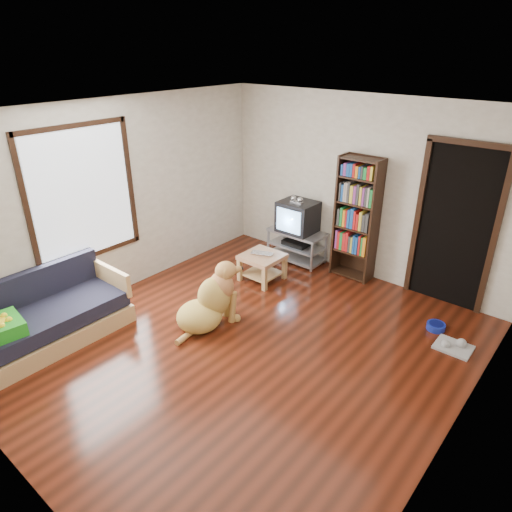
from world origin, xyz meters
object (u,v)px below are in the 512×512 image
Objects in this scene: dog_bowl at (436,326)px; coffee_table at (262,262)px; crt_tv at (299,216)px; sofa at (48,320)px; tv_stand at (297,244)px; laptop at (261,255)px; dog at (210,303)px; bookshelf at (357,213)px; grey_rag at (453,347)px.

coffee_table is at bearing -171.61° from dog_bowl.
crt_tv is 0.32× the size of sofa.
coffee_table is (0.00, -0.88, 0.01)m from tv_stand.
crt_tv is at bearing 90.22° from coffee_table.
tv_stand reaches higher than dog_bowl.
laptop is 0.36× the size of tv_stand.
laptop is 0.92m from tv_stand.
crt_tv is (-2.46, 0.54, 0.70)m from dog_bowl.
crt_tv reaches higher than sofa.
crt_tv reaches higher than dog.
laptop is 0.56× the size of crt_tv.
bookshelf is (0.95, 0.09, 0.73)m from tv_stand.
bookshelf is 1.76× the size of dog.
grey_rag is 2.90m from dog.
laptop is 1.47× the size of dog_bowl.
grey_rag is 0.22× the size of sofa.
coffee_table is (-0.95, -0.97, -0.72)m from bookshelf.
crt_tv reaches higher than coffee_table.
bookshelf is at bearing 5.63° from tv_stand.
bookshelf is (-1.51, 0.61, 0.96)m from dog_bowl.
sofa is (-3.43, -3.12, 0.22)m from dog_bowl.
coffee_table is at bearing 70.47° from sofa.
crt_tv is 0.57× the size of dog.
dog_bowl is 2.49m from coffee_table.
dog is at bearing -79.17° from coffee_table.
grey_rag is 2.87m from tv_stand.
laptop is 0.32× the size of dog.
dog_bowl is (2.46, 0.39, -0.37)m from laptop.
grey_rag is 0.73× the size of coffee_table.
crt_tv is 2.28m from dog.
crt_tv is at bearing 67.78° from laptop.
crt_tv reaches higher than tv_stand.
dog_bowl is at bearing 37.52° from dog.
sofa is at bearing -117.32° from bookshelf.
crt_tv is 1.05× the size of coffee_table.
dog_bowl is 0.55× the size of grey_rag.
dog_bowl is 0.38× the size of crt_tv.
laptop is 2.79m from grey_rag.
bookshelf is at bearing 158.10° from dog_bowl.
laptop is at bearing 101.08° from dog.
sofa reaches higher than dog_bowl.
laptop is 2.51m from dog_bowl.
sofa is at bearing -109.53° from coffee_table.
tv_stand is at bearing 67.78° from laptop.
crt_tv is at bearing 96.60° from dog.
dog reaches higher than sofa.
dog_bowl is 0.12× the size of sofa.
coffee_table is at bearing 100.83° from dog.
grey_rag is at bearing -25.34° from bookshelf.
laptop is at bearing -170.92° from dog_bowl.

